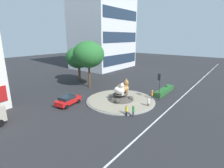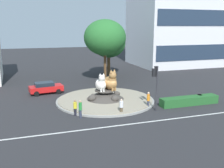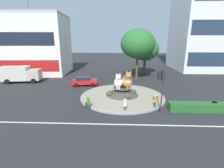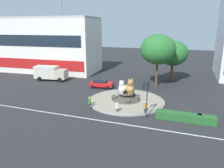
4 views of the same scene
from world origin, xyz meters
name	(u,v)px [view 3 (image 3 of 4)]	position (x,y,z in m)	size (l,w,h in m)	color
ground_plane	(122,97)	(0.00, 0.00, 0.00)	(160.00, 160.00, 0.00)	#28282B
lane_centreline	(124,125)	(0.00, -7.54, 0.00)	(112.00, 0.20, 0.01)	silver
roundabout_island	(122,94)	(0.00, 0.00, 0.40)	(11.24, 11.24, 1.34)	gray
cat_statue_white	(118,82)	(-0.56, -0.22, 2.10)	(1.30, 2.08, 2.08)	silver
cat_statue_tabby	(127,81)	(0.61, -0.10, 2.22)	(1.91, 2.69, 2.41)	#9E703D
traffic_light_mast	(162,82)	(3.85, -4.86, 3.36)	(0.71, 0.57, 4.57)	#2D2D33
shophouse_block	(11,45)	(-24.79, 15.78, 6.46)	(25.35, 12.14, 16.42)	silver
office_tower	(219,0)	(23.54, 23.52, 16.82)	(18.67, 14.89, 33.63)	silver
clipped_hedge_strip	(200,107)	(8.40, -4.19, 0.45)	(6.80, 1.20, 0.90)	#235B28
broadleaf_tree_behind_island	(145,49)	(5.22, 15.53, 5.57)	(5.85, 5.85, 8.08)	brown
second_tree_near_tower	(138,44)	(2.93, 9.95, 6.81)	(6.33, 6.33, 9.51)	brown
pedestrian_orange_shirt	(155,101)	(3.56, -3.92, 0.95)	(0.30, 0.30, 1.75)	#33384C
pedestrian_green_shirt	(88,103)	(-3.79, -4.64, 0.93)	(0.30, 0.30, 1.72)	#33384C
pedestrian_white_shirt	(125,105)	(0.21, -4.89, 0.81)	(0.38, 0.38, 1.56)	brown
pedestrian_yellow_shirt	(86,101)	(-4.13, -3.80, 0.81)	(0.34, 0.34, 1.54)	black
sedan_on_far_lane	(84,81)	(-6.32, 5.55, 0.79)	(4.35, 2.47, 1.49)	red
delivery_box_truck	(20,74)	(-18.32, 7.22, 1.58)	(6.91, 3.35, 2.93)	#B7AD99
litter_bin	(214,106)	(9.99, -3.88, 0.45)	(0.56, 0.56, 0.90)	#2D4233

